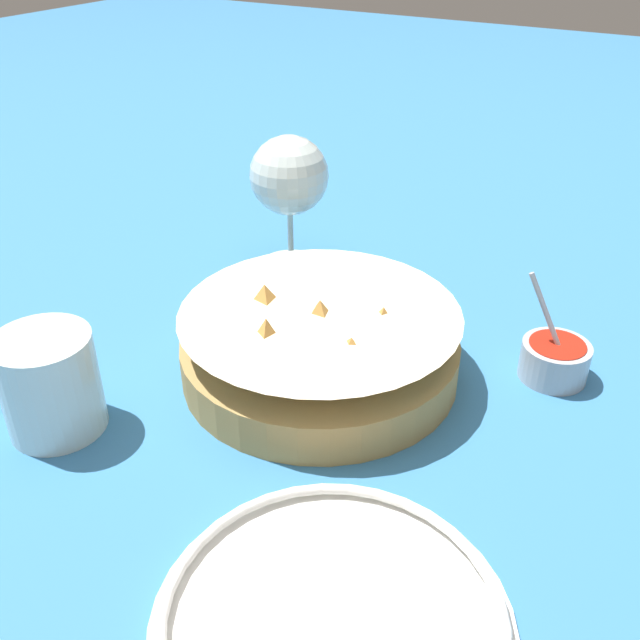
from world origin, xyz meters
The scene contains 6 objects.
ground_plane centered at (0.00, 0.00, 0.00)m, with size 4.00×4.00×0.00m, color teal.
food_basket centered at (-0.03, 0.02, 0.03)m, with size 0.26×0.26×0.08m.
sauce_cup centered at (-0.22, -0.09, 0.02)m, with size 0.07×0.06×0.10m.
wine_glass centered at (0.12, -0.16, 0.11)m, with size 0.09×0.09×0.16m.
beer_mug centered at (0.13, 0.20, 0.04)m, with size 0.12×0.08×0.09m.
side_plate centered at (-0.17, 0.25, 0.01)m, with size 0.23×0.23×0.01m.
Camera 1 is at (-0.31, 0.50, 0.40)m, focal length 40.00 mm.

